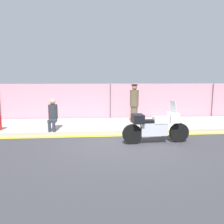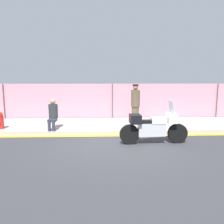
# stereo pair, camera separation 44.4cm
# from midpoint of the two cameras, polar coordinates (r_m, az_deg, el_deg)

# --- Properties ---
(ground_plane) EXTENTS (120.00, 120.00, 0.00)m
(ground_plane) POSITION_cam_midpoint_polar(r_m,az_deg,el_deg) (7.55, 0.37, -8.35)
(ground_plane) COLOR #38383D
(sidewalk) EXTENTS (41.70, 3.02, 0.16)m
(sidewalk) POSITION_cam_midpoint_polar(r_m,az_deg,el_deg) (10.13, -1.04, -3.46)
(sidewalk) COLOR #ADA89E
(sidewalk) RESTS_ON ground_plane
(curb_paint_stripe) EXTENTS (41.70, 0.18, 0.01)m
(curb_paint_stripe) POSITION_cam_midpoint_polar(r_m,az_deg,el_deg) (8.59, -0.31, -6.20)
(curb_paint_stripe) COLOR gold
(curb_paint_stripe) RESTS_ON ground_plane
(storefront_fence) EXTENTS (39.61, 0.17, 1.95)m
(storefront_fence) POSITION_cam_midpoint_polar(r_m,az_deg,el_deg) (11.57, -1.59, 2.55)
(storefront_fence) COLOR pink
(storefront_fence) RESTS_ON ground_plane
(motorcycle) EXTENTS (2.36, 0.56, 1.48)m
(motorcycle) POSITION_cam_midpoint_polar(r_m,az_deg,el_deg) (7.63, 9.67, -3.67)
(motorcycle) COLOR black
(motorcycle) RESTS_ON ground_plane
(officer_standing) EXTENTS (0.41, 0.41, 1.80)m
(officer_standing) POSITION_cam_midpoint_polar(r_m,az_deg,el_deg) (10.30, 4.59, 2.34)
(officer_standing) COLOR brown
(officer_standing) RESTS_ON sidewalk
(person_seated_on_curb) EXTENTS (0.37, 0.65, 1.25)m
(person_seated_on_curb) POSITION_cam_midpoint_polar(r_m,az_deg,el_deg) (9.11, -16.58, -0.25)
(person_seated_on_curb) COLOR #2D3342
(person_seated_on_curb) RESTS_ON sidewalk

